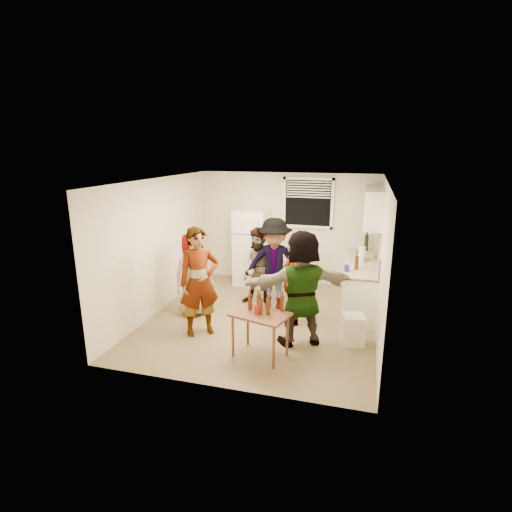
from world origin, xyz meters
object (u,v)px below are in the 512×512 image
(refrigerator, at_px, (251,247))
(guest_back_right, at_px, (274,308))
(beer_bottle_table, at_px, (260,313))
(guest_black, at_px, (291,323))
(blue_cup, at_px, (347,271))
(guest_orange, at_px, (300,342))
(trash_bin, at_px, (353,329))
(guest_stripe, at_px, (201,333))
(guest_back_left, at_px, (260,304))
(red_cup, at_px, (257,313))
(guest_grey, at_px, (195,314))
(kettle, at_px, (360,260))
(serving_table, at_px, (260,356))
(wine_bottle, at_px, (366,250))
(beer_bottle_counter, at_px, (356,269))

(refrigerator, distance_m, guest_back_right, 1.79)
(beer_bottle_table, relative_size, guest_black, 0.15)
(blue_cup, height_order, guest_orange, blue_cup)
(trash_bin, xyz_separation_m, guest_stripe, (-2.48, -0.30, -0.25))
(guest_black, bearing_deg, guest_back_right, -176.55)
(blue_cup, distance_m, guest_back_right, 1.63)
(guest_back_left, bearing_deg, blue_cup, -3.57)
(refrigerator, bearing_deg, blue_cup, -33.62)
(guest_stripe, bearing_deg, guest_orange, -33.09)
(refrigerator, bearing_deg, red_cup, -72.34)
(guest_stripe, height_order, guest_black, guest_stripe)
(beer_bottle_table, xyz_separation_m, guest_back_left, (-0.54, 1.98, -0.69))
(guest_back_left, bearing_deg, guest_black, -37.75)
(trash_bin, height_order, guest_back_right, trash_bin)
(blue_cup, relative_size, beer_bottle_table, 0.54)
(red_cup, relative_size, guest_orange, 0.07)
(guest_grey, xyz_separation_m, guest_orange, (2.10, -0.61, 0.00))
(trash_bin, relative_size, beer_bottle_table, 2.17)
(kettle, bearing_deg, guest_black, -131.84)
(red_cup, bearing_deg, serving_table, 7.79)
(blue_cup, distance_m, guest_black, 1.35)
(red_cup, bearing_deg, refrigerator, 107.66)
(wine_bottle, relative_size, beer_bottle_table, 1.48)
(beer_bottle_table, bearing_deg, guest_stripe, 157.65)
(refrigerator, distance_m, beer_bottle_table, 3.38)
(wine_bottle, bearing_deg, guest_grey, -143.93)
(refrigerator, height_order, guest_back_left, refrigerator)
(serving_table, xyz_separation_m, guest_back_right, (-0.23, 1.86, 0.00))
(refrigerator, bearing_deg, guest_black, -55.94)
(wine_bottle, relative_size, guest_orange, 0.18)
(kettle, relative_size, guest_grey, 0.14)
(guest_back_right, distance_m, guest_black, 0.74)
(blue_cup, bearing_deg, refrigerator, 146.38)
(beer_bottle_counter, bearing_deg, kettle, 85.81)
(refrigerator, distance_m, beer_bottle_counter, 2.68)
(kettle, xyz_separation_m, guest_grey, (-2.93, -1.40, -0.90))
(guest_orange, bearing_deg, guest_back_right, -85.59)
(kettle, relative_size, guest_orange, 0.12)
(guest_back_right, bearing_deg, wine_bottle, 32.98)
(guest_grey, distance_m, guest_orange, 2.18)
(beer_bottle_counter, xyz_separation_m, guest_orange, (-0.78, -1.32, -0.90))
(serving_table, distance_m, guest_back_left, 2.05)
(serving_table, height_order, guest_back_left, serving_table)
(blue_cup, height_order, red_cup, blue_cup)
(refrigerator, height_order, red_cup, refrigerator)
(trash_bin, bearing_deg, red_cup, -150.19)
(guest_orange, bearing_deg, red_cup, 21.66)
(beer_bottle_counter, xyz_separation_m, beer_bottle_table, (-1.28, -1.91, -0.21))
(blue_cup, bearing_deg, guest_back_left, 171.94)
(guest_grey, bearing_deg, guest_black, -48.44)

